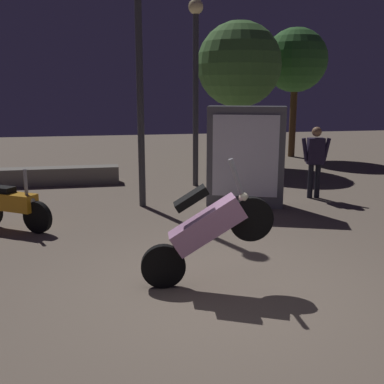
% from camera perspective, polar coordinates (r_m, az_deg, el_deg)
% --- Properties ---
extents(ground_plane, '(40.00, 40.00, 0.00)m').
position_cam_1_polar(ground_plane, '(5.85, 3.07, -12.16)').
color(ground_plane, '#756656').
extents(motorcycle_pink_foreground, '(1.66, 0.38, 1.63)m').
position_cam_1_polar(motorcycle_pink_foreground, '(5.75, 1.83, -4.63)').
color(motorcycle_pink_foreground, black).
rests_on(motorcycle_pink_foreground, ground_plane).
extents(motorcycle_orange_parked_left, '(1.44, 1.00, 1.11)m').
position_cam_1_polar(motorcycle_orange_parked_left, '(8.75, -21.35, -1.55)').
color(motorcycle_orange_parked_left, black).
rests_on(motorcycle_orange_parked_left, ground_plane).
extents(person_rider_beside, '(0.67, 0.30, 1.62)m').
position_cam_1_polar(person_rider_beside, '(10.79, 14.98, 4.29)').
color(person_rider_beside, black).
rests_on(person_rider_beside, ground_plane).
extents(streetlamp_near, '(0.36, 0.36, 4.62)m').
position_cam_1_polar(streetlamp_near, '(9.64, -6.52, 15.61)').
color(streetlamp_near, '#38383D').
rests_on(streetlamp_near, ground_plane).
extents(streetlamp_far, '(0.36, 0.36, 4.54)m').
position_cam_1_polar(streetlamp_far, '(11.70, 0.46, 14.94)').
color(streetlamp_far, '#38383D').
rests_on(streetlamp_far, ground_plane).
extents(tree_left_bg, '(2.24, 2.24, 4.55)m').
position_cam_1_polar(tree_left_bg, '(17.36, 12.66, 15.51)').
color(tree_left_bg, '#4C331E').
rests_on(tree_left_bg, ground_plane).
extents(tree_center_bg, '(2.66, 2.66, 4.51)m').
position_cam_1_polar(tree_center_bg, '(15.05, 5.84, 15.32)').
color(tree_center_bg, '#4C331E').
rests_on(tree_center_bg, ground_plane).
extents(kiosk_billboard, '(1.67, 1.01, 2.10)m').
position_cam_1_polar(kiosk_billboard, '(9.79, 6.65, 4.35)').
color(kiosk_billboard, '#595960').
rests_on(kiosk_billboard, ground_plane).
extents(planter_wall_low, '(3.81, 0.50, 0.45)m').
position_cam_1_polar(planter_wall_low, '(12.59, -17.74, 1.85)').
color(planter_wall_low, gray).
rests_on(planter_wall_low, ground_plane).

